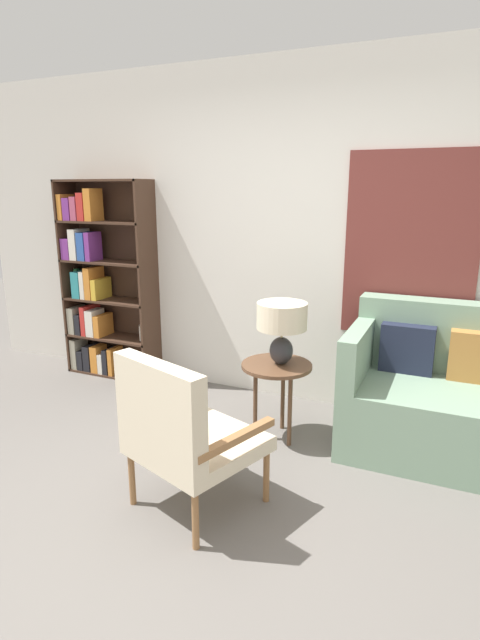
{
  "coord_description": "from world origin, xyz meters",
  "views": [
    {
      "loc": [
        1.27,
        -1.8,
        1.72
      ],
      "look_at": [
        0.01,
        1.05,
        0.9
      ],
      "focal_mm": 28.0,
      "sensor_mm": 36.0,
      "label": 1
    }
  ],
  "objects_px": {
    "side_table": "(277,373)",
    "table_lamp": "(282,323)",
    "armchair": "(181,429)",
    "couch": "(473,402)",
    "bookshelf": "(100,286)"
  },
  "relations": [
    {
      "from": "armchair",
      "to": "couch",
      "type": "xyz_separation_m",
      "value": [
        1.43,
        1.33,
        -0.13
      ]
    },
    {
      "from": "table_lamp",
      "to": "side_table",
      "type": "bearing_deg",
      "value": -138.86
    },
    {
      "from": "bookshelf",
      "to": "couch",
      "type": "relative_size",
      "value": 1.12
    },
    {
      "from": "bookshelf",
      "to": "couch",
      "type": "distance_m",
      "value": 3.26
    },
    {
      "from": "side_table",
      "to": "table_lamp",
      "type": "relative_size",
      "value": 1.28
    },
    {
      "from": "armchair",
      "to": "side_table",
      "type": "relative_size",
      "value": 1.63
    },
    {
      "from": "bookshelf",
      "to": "table_lamp",
      "type": "relative_size",
      "value": 4.18
    },
    {
      "from": "couch",
      "to": "side_table",
      "type": "bearing_deg",
      "value": -165.9
    },
    {
      "from": "side_table",
      "to": "table_lamp",
      "type": "height_order",
      "value": "table_lamp"
    },
    {
      "from": "table_lamp",
      "to": "couch",
      "type": "bearing_deg",
      "value": 13.46
    },
    {
      "from": "side_table",
      "to": "table_lamp",
      "type": "bearing_deg",
      "value": 41.14
    },
    {
      "from": "couch",
      "to": "table_lamp",
      "type": "relative_size",
      "value": 3.74
    },
    {
      "from": "couch",
      "to": "table_lamp",
      "type": "bearing_deg",
      "value": -166.54
    },
    {
      "from": "bookshelf",
      "to": "table_lamp",
      "type": "distance_m",
      "value": 2.06
    },
    {
      "from": "couch",
      "to": "side_table",
      "type": "xyz_separation_m",
      "value": [
        -1.26,
        -0.32,
        0.12
      ]
    }
  ]
}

